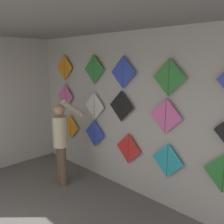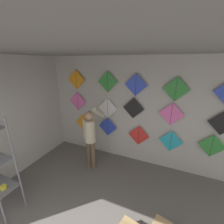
{
  "view_description": "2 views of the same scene",
  "coord_description": "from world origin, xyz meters",
  "px_view_note": "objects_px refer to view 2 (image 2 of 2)",
  "views": [
    {
      "loc": [
        2.8,
        0.19,
        2.33
      ],
      "look_at": [
        -0.09,
        3.11,
        1.47
      ],
      "focal_mm": 40.0,
      "sensor_mm": 36.0,
      "label": 1
    },
    {
      "loc": [
        0.82,
        -0.17,
        2.67
      ],
      "look_at": [
        -0.59,
        3.11,
        1.44
      ],
      "focal_mm": 24.0,
      "sensor_mm": 36.0,
      "label": 2
    }
  ],
  "objects_px": {
    "kite_7": "(133,108)",
    "kite_5": "(78,101)",
    "kite_8": "(171,114)",
    "shopkeeper": "(90,135)",
    "kite_9": "(223,123)",
    "kite_1": "(108,127)",
    "kite_13": "(176,89)",
    "kite_10": "(76,80)",
    "kite_4": "(212,146)",
    "kite_12": "(136,85)",
    "kite_2": "(139,135)",
    "kite_3": "(171,141)",
    "kite_6": "(108,108)",
    "kite_0": "(84,123)",
    "kite_11": "(108,82)"
  },
  "relations": [
    {
      "from": "kite_7",
      "to": "shopkeeper",
      "type": "bearing_deg",
      "value": -141.67
    },
    {
      "from": "kite_4",
      "to": "kite_8",
      "type": "relative_size",
      "value": 1.0
    },
    {
      "from": "kite_8",
      "to": "kite_12",
      "type": "height_order",
      "value": "kite_12"
    },
    {
      "from": "kite_7",
      "to": "kite_5",
      "type": "bearing_deg",
      "value": 180.0
    },
    {
      "from": "kite_1",
      "to": "kite_4",
      "type": "relative_size",
      "value": 1.0
    },
    {
      "from": "kite_6",
      "to": "kite_9",
      "type": "relative_size",
      "value": 1.0
    },
    {
      "from": "kite_1",
      "to": "kite_3",
      "type": "xyz_separation_m",
      "value": [
        1.69,
        0.0,
        -0.08
      ]
    },
    {
      "from": "shopkeeper",
      "to": "kite_10",
      "type": "distance_m",
      "value": 1.63
    },
    {
      "from": "kite_8",
      "to": "kite_13",
      "type": "height_order",
      "value": "kite_13"
    },
    {
      "from": "kite_3",
      "to": "kite_9",
      "type": "distance_m",
      "value": 1.13
    },
    {
      "from": "kite_3",
      "to": "kite_4",
      "type": "distance_m",
      "value": 0.85
    },
    {
      "from": "kite_2",
      "to": "kite_5",
      "type": "bearing_deg",
      "value": 180.0
    },
    {
      "from": "kite_1",
      "to": "kite_9",
      "type": "bearing_deg",
      "value": 0.0
    },
    {
      "from": "kite_5",
      "to": "kite_8",
      "type": "bearing_deg",
      "value": 0.0
    },
    {
      "from": "kite_1",
      "to": "kite_3",
      "type": "height_order",
      "value": "kite_1"
    },
    {
      "from": "kite_7",
      "to": "kite_10",
      "type": "relative_size",
      "value": 1.0
    },
    {
      "from": "kite_3",
      "to": "kite_5",
      "type": "relative_size",
      "value": 1.0
    },
    {
      "from": "kite_10",
      "to": "kite_11",
      "type": "distance_m",
      "value": 0.97
    },
    {
      "from": "kite_5",
      "to": "kite_9",
      "type": "xyz_separation_m",
      "value": [
        3.6,
        0.0,
        -0.1
      ]
    },
    {
      "from": "kite_7",
      "to": "kite_8",
      "type": "height_order",
      "value": "kite_7"
    },
    {
      "from": "kite_5",
      "to": "kite_6",
      "type": "relative_size",
      "value": 1.0
    },
    {
      "from": "kite_0",
      "to": "kite_8",
      "type": "height_order",
      "value": "kite_8"
    },
    {
      "from": "kite_8",
      "to": "kite_13",
      "type": "relative_size",
      "value": 1.0
    },
    {
      "from": "shopkeeper",
      "to": "kite_9",
      "type": "distance_m",
      "value": 2.91
    },
    {
      "from": "kite_1",
      "to": "kite_8",
      "type": "height_order",
      "value": "kite_8"
    },
    {
      "from": "kite_2",
      "to": "shopkeeper",
      "type": "bearing_deg",
      "value": -146.68
    },
    {
      "from": "kite_2",
      "to": "kite_5",
      "type": "xyz_separation_m",
      "value": [
        -1.86,
        0.0,
        0.74
      ]
    },
    {
      "from": "kite_2",
      "to": "kite_7",
      "type": "distance_m",
      "value": 0.76
    },
    {
      "from": "kite_1",
      "to": "kite_4",
      "type": "height_order",
      "value": "kite_1"
    },
    {
      "from": "kite_2",
      "to": "kite_12",
      "type": "bearing_deg",
      "value": 180.0
    },
    {
      "from": "shopkeeper",
      "to": "kite_11",
      "type": "xyz_separation_m",
      "value": [
        0.16,
        0.69,
        1.23
      ]
    },
    {
      "from": "kite_5",
      "to": "kite_12",
      "type": "xyz_separation_m",
      "value": [
        1.72,
        0.0,
        0.58
      ]
    },
    {
      "from": "kite_13",
      "to": "kite_9",
      "type": "bearing_deg",
      "value": 0.0
    },
    {
      "from": "kite_5",
      "to": "kite_12",
      "type": "bearing_deg",
      "value": 0.0
    },
    {
      "from": "kite_2",
      "to": "kite_10",
      "type": "xyz_separation_m",
      "value": [
        -1.85,
        0.0,
        1.37
      ]
    },
    {
      "from": "kite_0",
      "to": "kite_4",
      "type": "xyz_separation_m",
      "value": [
        3.34,
        0.0,
        0.01
      ]
    },
    {
      "from": "shopkeeper",
      "to": "kite_6",
      "type": "relative_size",
      "value": 2.98
    },
    {
      "from": "kite_3",
      "to": "kite_9",
      "type": "height_order",
      "value": "kite_9"
    },
    {
      "from": "kite_9",
      "to": "kite_12",
      "type": "bearing_deg",
      "value": 180.0
    },
    {
      "from": "kite_11",
      "to": "kite_12",
      "type": "distance_m",
      "value": 0.75
    },
    {
      "from": "shopkeeper",
      "to": "kite_13",
      "type": "distance_m",
      "value": 2.25
    },
    {
      "from": "kite_8",
      "to": "kite_12",
      "type": "distance_m",
      "value": 1.07
    },
    {
      "from": "shopkeeper",
      "to": "kite_5",
      "type": "xyz_separation_m",
      "value": [
        -0.81,
        0.69,
        0.61
      ]
    },
    {
      "from": "kite_3",
      "to": "kite_11",
      "type": "distance_m",
      "value": 2.16
    },
    {
      "from": "kite_7",
      "to": "kite_10",
      "type": "distance_m",
      "value": 1.79
    },
    {
      "from": "kite_1",
      "to": "kite_2",
      "type": "height_order",
      "value": "kite_1"
    },
    {
      "from": "kite_5",
      "to": "kite_8",
      "type": "relative_size",
      "value": 1.0
    },
    {
      "from": "kite_1",
      "to": "kite_13",
      "type": "height_order",
      "value": "kite_13"
    },
    {
      "from": "kite_8",
      "to": "kite_9",
      "type": "height_order",
      "value": "kite_8"
    },
    {
      "from": "kite_2",
      "to": "kite_3",
      "type": "height_order",
      "value": "kite_3"
    }
  ]
}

